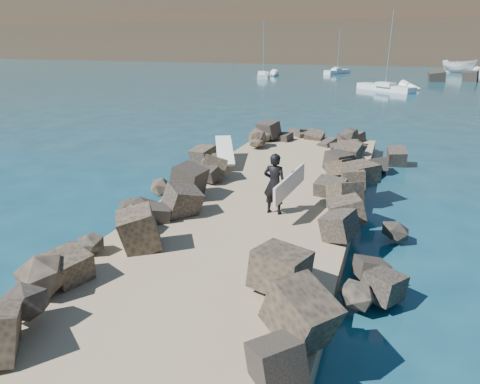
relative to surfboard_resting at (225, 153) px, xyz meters
The scene contains 11 objects.
ground 5.36m from the surfboard_resting, 59.44° to the right, with size 800.00×800.00×0.00m, color #0F384C.
jetty 7.09m from the surfboard_resting, 67.73° to the right, with size 6.00×26.00×0.60m, color #8C7759.
riprap_left 6.05m from the surfboard_resting, 92.17° to the right, with size 2.60×22.00×1.00m, color black.
riprap_right 8.22m from the surfboard_resting, 47.23° to the right, with size 2.60×22.00×1.00m, color black.
headland 156.71m from the surfboard_resting, 85.34° to the left, with size 360.00×140.00×32.00m, color #2D4919.
surfboard_resting is the anchor object (origin of this frame).
boat_imported 70.04m from the surfboard_resting, 76.96° to the left, with size 2.26×6.01×2.32m, color white.
surfer_with_board 5.73m from the surfboard_resting, 52.85° to the right, with size 0.98×2.25×1.82m.
sailboat_a 50.16m from the surfboard_resting, 105.11° to the left, with size 3.11×6.91×8.18m.
sailboat_b 60.01m from the surfboard_resting, 93.36° to the left, with size 3.80×6.01×7.38m.
sailboat_c 36.29m from the surfboard_resting, 81.93° to the left, with size 6.57×5.61×8.58m.
Camera 1 is at (3.76, -11.39, 5.45)m, focal length 32.00 mm.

